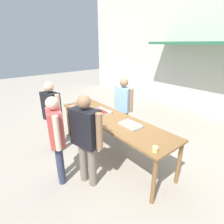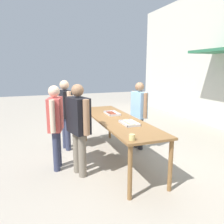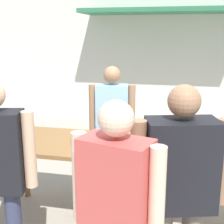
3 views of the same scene
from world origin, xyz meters
The scene contains 11 objects.
ground_plane centered at (0.00, 0.00, 0.00)m, with size 24.00×24.00×0.00m, color #A39989.
serving_table centered at (0.00, 0.00, 0.81)m, with size 2.99×0.83×0.90m.
food_tray_sausages centered at (-0.45, 0.06, 0.91)m, with size 0.47×0.26×0.04m.
food_tray_buns centered at (0.51, 0.06, 0.92)m, with size 0.43×0.27×0.06m.
condiment_jar_mustard centered at (-1.37, -0.30, 0.93)m, with size 0.06×0.06×0.07m.
condiment_jar_ketchup centered at (-1.28, -0.31, 0.93)m, with size 0.06×0.06×0.07m.
beer_cup centered at (1.35, -0.29, 0.94)m, with size 0.09×0.09×0.09m.
person_server_behind_table centered at (-0.43, 0.73, 0.96)m, with size 0.56×0.27×1.60m.
person_customer_holding_hotdog centered at (-0.97, -0.92, 0.98)m, with size 0.59×0.32×1.65m.
person_customer_with_cup centered at (0.39, -0.88, 0.98)m, with size 0.66×0.38×1.66m.
person_customer_waiting_in_line centered at (0.02, -1.24, 0.96)m, with size 0.59×0.34×1.62m.
Camera 2 is at (4.11, -1.60, 1.94)m, focal length 35.00 mm.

